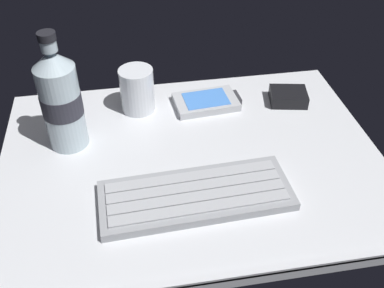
% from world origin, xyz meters
% --- Properties ---
extents(ground_plane, '(0.64, 0.48, 0.03)m').
position_xyz_m(ground_plane, '(0.00, -0.00, -0.01)').
color(ground_plane, silver).
extents(keyboard, '(0.29, 0.12, 0.02)m').
position_xyz_m(keyboard, '(-0.01, -0.09, 0.01)').
color(keyboard, '#93969B').
rests_on(keyboard, ground_plane).
extents(handheld_device, '(0.13, 0.09, 0.02)m').
position_xyz_m(handheld_device, '(0.05, 0.15, 0.01)').
color(handheld_device, '#B7BABF').
rests_on(handheld_device, ground_plane).
extents(juice_cup, '(0.06, 0.06, 0.09)m').
position_xyz_m(juice_cup, '(-0.08, 0.16, 0.04)').
color(juice_cup, silver).
rests_on(juice_cup, ground_plane).
extents(water_bottle, '(0.07, 0.07, 0.21)m').
position_xyz_m(water_bottle, '(-0.20, 0.08, 0.09)').
color(water_bottle, silver).
rests_on(water_bottle, ground_plane).
extents(charger_block, '(0.08, 0.07, 0.02)m').
position_xyz_m(charger_block, '(0.21, 0.13, 0.01)').
color(charger_block, black).
rests_on(charger_block, ground_plane).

